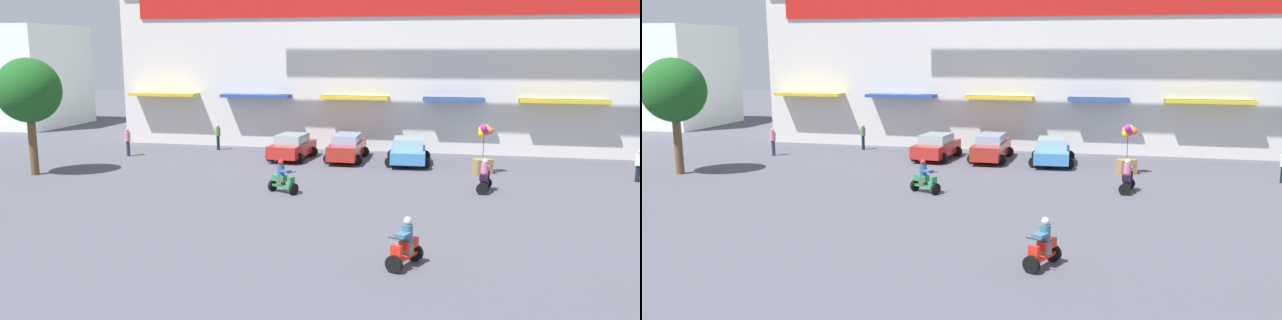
{
  "view_description": "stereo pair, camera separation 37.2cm",
  "coord_description": "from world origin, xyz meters",
  "views": [
    {
      "loc": [
        3.23,
        -7.82,
        6.35
      ],
      "look_at": [
        -2.4,
        17.75,
        1.58
      ],
      "focal_mm": 34.49,
      "sensor_mm": 36.0,
      "label": 1
    },
    {
      "loc": [
        3.59,
        -7.74,
        6.35
      ],
      "look_at": [
        -2.4,
        17.75,
        1.58
      ],
      "focal_mm": 34.49,
      "sensor_mm": 36.0,
      "label": 2
    }
  ],
  "objects": [
    {
      "name": "balloon_vendor_cart",
      "position": [
        4.75,
        24.24,
        1.17
      ],
      "size": [
        1.08,
        0.95,
        2.57
      ],
      "color": "#9A7848",
      "rests_on": "ground"
    },
    {
      "name": "flank_building_left",
      "position": [
        -31.92,
        36.8,
        4.1
      ],
      "size": [
        8.22,
        8.12,
        8.2
      ],
      "color": "white",
      "rests_on": "ground"
    },
    {
      "name": "scooter_rider_3",
      "position": [
        1.97,
        9.59,
        0.61
      ],
      "size": [
        1.05,
        1.5,
        1.5
      ],
      "color": "black",
      "rests_on": "ground"
    },
    {
      "name": "pedestrian_2",
      "position": [
        -11.33,
        28.32,
        0.94
      ],
      "size": [
        0.44,
        0.44,
        1.63
      ],
      "color": "black",
      "rests_on": "ground"
    },
    {
      "name": "scooter_rider_0",
      "position": [
        -4.13,
        17.86,
        0.61
      ],
      "size": [
        1.47,
        1.06,
        1.5
      ],
      "color": "black",
      "rests_on": "ground"
    },
    {
      "name": "colonial_building",
      "position": [
        -0.0,
        35.7,
        9.21
      ],
      "size": [
        37.25,
        15.61,
        20.78
      ],
      "color": "silver",
      "rests_on": "ground"
    },
    {
      "name": "pedestrian_0",
      "position": [
        11.96,
        23.73,
        0.89
      ],
      "size": [
        0.37,
        0.37,
        1.57
      ],
      "color": "black",
      "rests_on": "ground"
    },
    {
      "name": "ground_plane",
      "position": [
        0.0,
        13.0,
        0.0
      ],
      "size": [
        128.0,
        128.0,
        0.0
      ],
      "primitive_type": "plane",
      "color": "#4D4D58"
    },
    {
      "name": "parked_car_1",
      "position": [
        -2.72,
        26.43,
        0.77
      ],
      "size": [
        2.21,
        4.45,
        1.52
      ],
      "color": "#A92A1F",
      "rests_on": "ground"
    },
    {
      "name": "parked_car_2",
      "position": [
        0.8,
        26.01,
        0.74
      ],
      "size": [
        2.57,
        4.0,
        1.47
      ],
      "color": "#4285C7",
      "rests_on": "ground"
    },
    {
      "name": "pedestrian_1",
      "position": [
        -15.75,
        25.05,
        0.95
      ],
      "size": [
        0.44,
        0.44,
        1.65
      ],
      "color": "#273049",
      "rests_on": "ground"
    },
    {
      "name": "parked_car_0",
      "position": [
        -5.9,
        26.13,
        0.74
      ],
      "size": [
        2.56,
        3.99,
        1.47
      ],
      "color": "red",
      "rests_on": "ground"
    },
    {
      "name": "scooter_rider_5",
      "position": [
        4.65,
        20.02,
        0.64
      ],
      "size": [
        0.76,
        1.53,
        1.53
      ],
      "color": "black",
      "rests_on": "ground"
    },
    {
      "name": "plaza_tree_0",
      "position": [
        -17.56,
        19.02,
        4.24
      ],
      "size": [
        3.28,
        2.88,
        5.9
      ],
      "color": "brown",
      "rests_on": "ground"
    }
  ]
}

